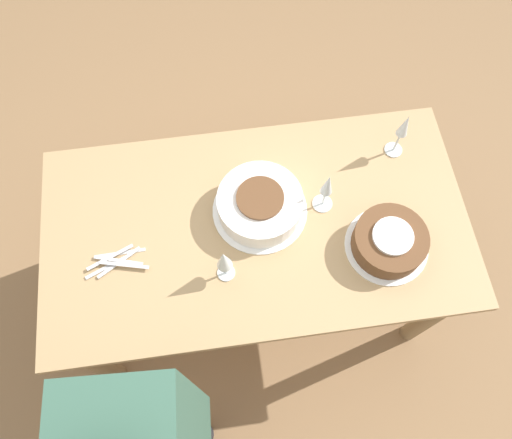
{
  "coord_description": "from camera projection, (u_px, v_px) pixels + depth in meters",
  "views": [
    {
      "loc": [
        -0.09,
        -0.67,
        2.37
      ],
      "look_at": [
        0.0,
        0.0,
        0.8
      ],
      "focal_mm": 35.0,
      "sensor_mm": 36.0,
      "label": 1
    }
  ],
  "objects": [
    {
      "name": "fork_pile",
      "position": [
        117.0,
        261.0,
        1.69
      ],
      "size": [
        0.22,
        0.11,
        0.02
      ],
      "color": "silver",
      "rests_on": "dining_table"
    },
    {
      "name": "ground_plane",
      "position": [
        256.0,
        285.0,
        2.44
      ],
      "size": [
        12.0,
        12.0,
        0.0
      ],
      "primitive_type": "plane",
      "color": "#8E6B47"
    },
    {
      "name": "wine_glass_near",
      "position": [
        327.0,
        187.0,
        1.66
      ],
      "size": [
        0.07,
        0.07,
        0.2
      ],
      "color": "silver",
      "rests_on": "dining_table"
    },
    {
      "name": "cake_front_chocolate",
      "position": [
        389.0,
        241.0,
        1.68
      ],
      "size": [
        0.29,
        0.29,
        0.1
      ],
      "color": "white",
      "rests_on": "dining_table"
    },
    {
      "name": "dining_table",
      "position": [
        256.0,
        238.0,
        1.86
      ],
      "size": [
        1.5,
        0.8,
        0.75
      ],
      "color": "tan",
      "rests_on": "ground_plane"
    },
    {
      "name": "wine_glass_far",
      "position": [
        403.0,
        129.0,
        1.74
      ],
      "size": [
        0.07,
        0.07,
        0.21
      ],
      "color": "silver",
      "rests_on": "dining_table"
    },
    {
      "name": "cake_center_white",
      "position": [
        260.0,
        205.0,
        1.73
      ],
      "size": [
        0.34,
        0.34,
        0.11
      ],
      "color": "white",
      "rests_on": "dining_table"
    },
    {
      "name": "wine_glass_extra",
      "position": [
        224.0,
        261.0,
        1.56
      ],
      "size": [
        0.06,
        0.06,
        0.19
      ],
      "color": "silver",
      "rests_on": "dining_table"
    }
  ]
}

